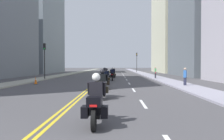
{
  "coord_description": "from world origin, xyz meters",
  "views": [
    {
      "loc": [
        2.15,
        -2.67,
        1.82
      ],
      "look_at": [
        1.55,
        25.37,
        1.26
      ],
      "focal_mm": 36.09,
      "sensor_mm": 36.0,
      "label": 1
    }
  ],
  "objects_px": {
    "motorcycle_2": "(105,80)",
    "motorcycle_6": "(113,73)",
    "pedestrian_0": "(185,77)",
    "motorcycle_0": "(96,104)",
    "motorcycle_5": "(113,74)",
    "traffic_cone_1": "(36,80)",
    "traffic_light_near": "(45,55)",
    "motorcycle_4": "(112,75)",
    "traffic_light_far": "(137,59)",
    "pedestrian_2": "(155,73)",
    "motorcycle_3": "(107,78)",
    "motorcycle_1": "(102,86)"
  },
  "relations": [
    {
      "from": "traffic_light_far",
      "to": "pedestrian_2",
      "type": "distance_m",
      "value": 26.7
    },
    {
      "from": "traffic_light_far",
      "to": "motorcycle_3",
      "type": "bearing_deg",
      "value": -99.93
    },
    {
      "from": "motorcycle_2",
      "to": "motorcycle_6",
      "type": "relative_size",
      "value": 0.99
    },
    {
      "from": "motorcycle_4",
      "to": "traffic_light_far",
      "type": "xyz_separation_m",
      "value": [
        5.59,
        29.72,
        2.8
      ]
    },
    {
      "from": "motorcycle_1",
      "to": "pedestrian_2",
      "type": "bearing_deg",
      "value": 74.66
    },
    {
      "from": "traffic_light_far",
      "to": "pedestrian_2",
      "type": "height_order",
      "value": "traffic_light_far"
    },
    {
      "from": "motorcycle_3",
      "to": "motorcycle_4",
      "type": "relative_size",
      "value": 0.95
    },
    {
      "from": "motorcycle_0",
      "to": "motorcycle_4",
      "type": "xyz_separation_m",
      "value": [
        0.1,
        20.45,
        0.02
      ]
    },
    {
      "from": "motorcycle_4",
      "to": "motorcycle_6",
      "type": "distance_m",
      "value": 10.72
    },
    {
      "from": "motorcycle_1",
      "to": "motorcycle_5",
      "type": "height_order",
      "value": "motorcycle_1"
    },
    {
      "from": "motorcycle_0",
      "to": "motorcycle_2",
      "type": "bearing_deg",
      "value": 91.56
    },
    {
      "from": "traffic_cone_1",
      "to": "traffic_light_near",
      "type": "height_order",
      "value": "traffic_light_near"
    },
    {
      "from": "motorcycle_6",
      "to": "pedestrian_2",
      "type": "xyz_separation_m",
      "value": [
        5.85,
        -7.57,
        0.21
      ]
    },
    {
      "from": "motorcycle_1",
      "to": "motorcycle_2",
      "type": "xyz_separation_m",
      "value": [
        -0.12,
        5.03,
        0.02
      ]
    },
    {
      "from": "pedestrian_2",
      "to": "motorcycle_5",
      "type": "bearing_deg",
      "value": -99.66
    },
    {
      "from": "motorcycle_6",
      "to": "pedestrian_0",
      "type": "distance_m",
      "value": 19.55
    },
    {
      "from": "motorcycle_3",
      "to": "pedestrian_0",
      "type": "height_order",
      "value": "pedestrian_0"
    },
    {
      "from": "motorcycle_0",
      "to": "motorcycle_1",
      "type": "bearing_deg",
      "value": 91.78
    },
    {
      "from": "motorcycle_2",
      "to": "traffic_cone_1",
      "type": "xyz_separation_m",
      "value": [
        -7.0,
        4.36,
        -0.3
      ]
    },
    {
      "from": "motorcycle_1",
      "to": "pedestrian_2",
      "type": "distance_m",
      "value": 18.98
    },
    {
      "from": "motorcycle_6",
      "to": "motorcycle_3",
      "type": "bearing_deg",
      "value": -88.9
    },
    {
      "from": "motorcycle_0",
      "to": "motorcycle_1",
      "type": "height_order",
      "value": "motorcycle_1"
    },
    {
      "from": "motorcycle_5",
      "to": "pedestrian_0",
      "type": "distance_m",
      "value": 14.48
    },
    {
      "from": "motorcycle_2",
      "to": "motorcycle_4",
      "type": "relative_size",
      "value": 0.98
    },
    {
      "from": "motorcycle_1",
      "to": "traffic_light_near",
      "type": "bearing_deg",
      "value": 120.51
    },
    {
      "from": "traffic_cone_1",
      "to": "motorcycle_0",
      "type": "bearing_deg",
      "value": -64.05
    },
    {
      "from": "motorcycle_1",
      "to": "motorcycle_5",
      "type": "distance_m",
      "value": 20.12
    },
    {
      "from": "motorcycle_1",
      "to": "motorcycle_3",
      "type": "relative_size",
      "value": 1.04
    },
    {
      "from": "motorcycle_6",
      "to": "traffic_cone_1",
      "type": "distance_m",
      "value": 17.75
    },
    {
      "from": "motorcycle_2",
      "to": "motorcycle_3",
      "type": "bearing_deg",
      "value": 89.75
    },
    {
      "from": "motorcycle_2",
      "to": "motorcycle_5",
      "type": "xyz_separation_m",
      "value": [
        0.41,
        15.09,
        -0.03
      ]
    },
    {
      "from": "motorcycle_6",
      "to": "pedestrian_0",
      "type": "bearing_deg",
      "value": -67.95
    },
    {
      "from": "motorcycle_5",
      "to": "pedestrian_2",
      "type": "distance_m",
      "value": 6.12
    },
    {
      "from": "motorcycle_3",
      "to": "traffic_light_far",
      "type": "distance_m",
      "value": 35.33
    },
    {
      "from": "motorcycle_6",
      "to": "traffic_cone_1",
      "type": "height_order",
      "value": "motorcycle_6"
    },
    {
      "from": "motorcycle_0",
      "to": "motorcycle_5",
      "type": "bearing_deg",
      "value": 89.7
    },
    {
      "from": "motorcycle_1",
      "to": "motorcycle_5",
      "type": "relative_size",
      "value": 1.0
    },
    {
      "from": "traffic_cone_1",
      "to": "pedestrian_0",
      "type": "distance_m",
      "value": 14.02
    },
    {
      "from": "traffic_light_near",
      "to": "traffic_cone_1",
      "type": "bearing_deg",
      "value": -78.78
    },
    {
      "from": "motorcycle_5",
      "to": "motorcycle_4",
      "type": "bearing_deg",
      "value": -91.74
    },
    {
      "from": "motorcycle_2",
      "to": "traffic_light_far",
      "type": "relative_size",
      "value": 0.44
    },
    {
      "from": "traffic_light_far",
      "to": "traffic_light_near",
      "type": "bearing_deg",
      "value": -117.15
    },
    {
      "from": "motorcycle_4",
      "to": "pedestrian_0",
      "type": "height_order",
      "value": "pedestrian_0"
    },
    {
      "from": "motorcycle_2",
      "to": "traffic_cone_1",
      "type": "bearing_deg",
      "value": 146.8
    },
    {
      "from": "motorcycle_0",
      "to": "pedestrian_0",
      "type": "bearing_deg",
      "value": 62.8
    },
    {
      "from": "pedestrian_0",
      "to": "traffic_light_far",
      "type": "bearing_deg",
      "value": 28.13
    },
    {
      "from": "motorcycle_3",
      "to": "traffic_light_near",
      "type": "xyz_separation_m",
      "value": [
        -8.32,
        6.62,
        2.59
      ]
    },
    {
      "from": "traffic_cone_1",
      "to": "motorcycle_4",
      "type": "bearing_deg",
      "value": 36.47
    },
    {
      "from": "motorcycle_0",
      "to": "pedestrian_2",
      "type": "xyz_separation_m",
      "value": [
        5.85,
        23.6,
        0.2
      ]
    },
    {
      "from": "motorcycle_3",
      "to": "motorcycle_5",
      "type": "bearing_deg",
      "value": 90.36
    }
  ]
}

